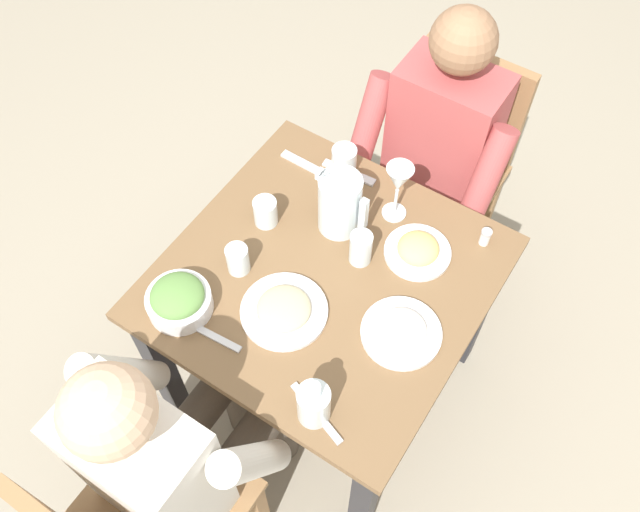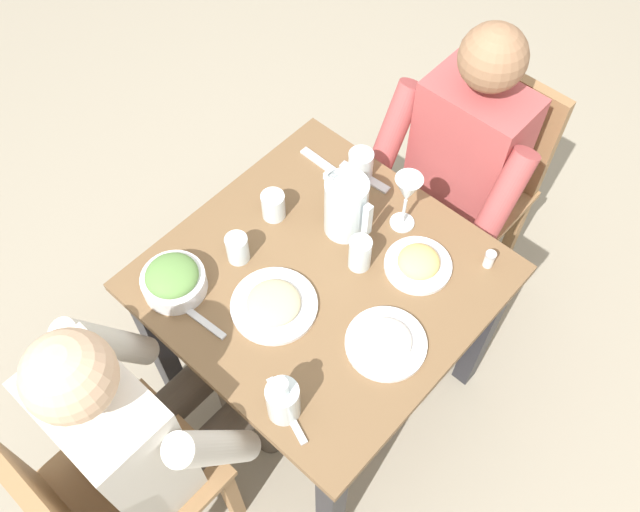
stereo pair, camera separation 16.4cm
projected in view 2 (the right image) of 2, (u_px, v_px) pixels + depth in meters
name	position (u px, v px, depth m)	size (l,w,h in m)	color
ground_plane	(321.00, 381.00, 2.45)	(8.00, 8.00, 0.00)	#9E937F
dining_table	(322.00, 299.00, 1.96)	(0.83, 0.83, 0.72)	brown
chair_near	(102.00, 496.00, 1.76)	(0.40, 0.40, 0.86)	#997047
chair_far	(476.00, 174.00, 2.35)	(0.40, 0.40, 0.86)	#997047
diner_near	(152.00, 420.00, 1.72)	(0.48, 0.53, 1.16)	silver
diner_far	(447.00, 181.00, 2.14)	(0.48, 0.53, 1.16)	#B24C4C
water_pitcher	(346.00, 207.00, 1.85)	(0.16, 0.12, 0.19)	silver
salad_bowl	(173.00, 280.00, 1.79)	(0.17, 0.17, 0.09)	white
plate_yoghurt	(386.00, 342.00, 1.72)	(0.21, 0.21, 0.04)	white
plate_fries	(418.00, 263.00, 1.85)	(0.19, 0.19, 0.05)	white
plate_beans	(274.00, 304.00, 1.78)	(0.23, 0.23, 0.04)	white
water_glass_center	(237.00, 248.00, 1.84)	(0.06, 0.06, 0.09)	silver
water_glass_near_left	(360.00, 253.00, 1.82)	(0.06, 0.06, 0.11)	silver
water_glass_near_right	(273.00, 205.00, 1.92)	(0.07, 0.07, 0.09)	silver
water_glass_far_right	(361.00, 164.00, 2.01)	(0.07, 0.07, 0.09)	silver
wine_glass	(407.00, 192.00, 1.82)	(0.08, 0.08, 0.20)	silver
oil_carafe	(283.00, 402.00, 1.59)	(0.08, 0.08, 0.16)	silver
salt_shaker	(489.00, 259.00, 1.84)	(0.03, 0.03, 0.05)	white
fork_near	(365.00, 177.00, 2.03)	(0.17, 0.03, 0.01)	silver
knife_near	(287.00, 410.00, 1.64)	(0.18, 0.02, 0.01)	silver
fork_far	(323.00, 164.00, 2.06)	(0.17, 0.03, 0.01)	silver
knife_far	(198.00, 318.00, 1.77)	(0.18, 0.02, 0.01)	silver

